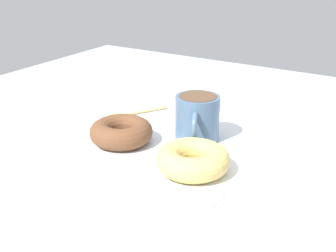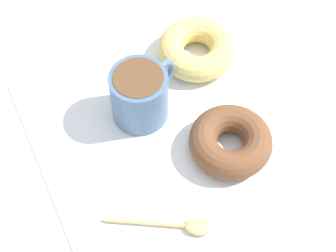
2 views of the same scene
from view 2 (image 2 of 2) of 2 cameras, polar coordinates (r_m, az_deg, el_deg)
The scene contains 6 objects.
ground_plane at distance 78.67cm, azimuth 1.76°, elevation -0.53°, with size 120.00×120.00×2.00cm, color #B2BCC6.
napkin at distance 77.00cm, azimuth 0.00°, elevation -0.86°, with size 35.14×35.14×0.30cm, color white.
coffee_cup at distance 75.61cm, azimuth -2.82°, elevation 3.27°, with size 10.57×7.87×8.01cm.
donut_near_cup at distance 83.39cm, azimuth 2.95°, elevation 7.80°, with size 11.50×11.50×3.82cm, color #E5C66B.
donut_far at distance 74.47cm, azimuth 6.37°, elevation -1.57°, with size 11.13×11.13×3.82cm, color brown.
spoon at distance 70.34cm, azimuth 1.54°, elevation -10.06°, with size 12.51×8.05×0.90cm.
Camera 2 is at (-19.94, -36.69, 65.67)cm, focal length 60.00 mm.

